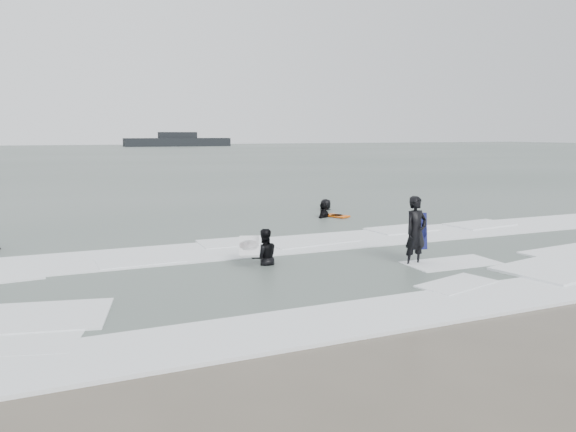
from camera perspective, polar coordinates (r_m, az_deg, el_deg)
name	(u,v)px	position (r m, az deg, el deg)	size (l,w,h in m)	color
ground	(385,304)	(11.49, 9.82, -8.83)	(320.00, 320.00, 0.00)	brown
sea	(95,155)	(89.48, -19.05, 5.84)	(320.00, 320.00, 0.00)	#47544C
surfer_centre	(415,266)	(14.79, 12.75, -5.02)	(0.67, 0.44, 1.83)	black
surfer_wading	(264,266)	(14.47, -2.42, -5.11)	(0.74, 0.58, 1.53)	black
surfer_right_near	(324,219)	(22.44, 3.66, -0.27)	(1.06, 0.44, 1.82)	black
surfer_right_far	(326,211)	(24.58, 3.85, 0.49)	(0.83, 0.54, 1.69)	black
surf_foam	(307,263)	(14.62, 1.98, -4.80)	(30.03, 9.06, 0.09)	white
bodyboards	(335,229)	(17.17, 4.78, -1.28)	(6.72, 8.39, 1.25)	#0F1246
vessel_horizon	(178,141)	(145.94, -11.14, 7.47)	(26.44, 4.72, 3.59)	black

